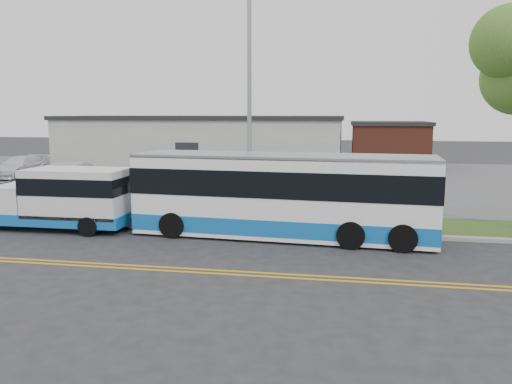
% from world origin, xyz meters
% --- Properties ---
extents(ground, '(140.00, 140.00, 0.00)m').
position_xyz_m(ground, '(0.00, 0.00, 0.00)').
color(ground, '#28282B').
rests_on(ground, ground).
extents(lane_line_north, '(70.00, 0.12, 0.01)m').
position_xyz_m(lane_line_north, '(0.00, -3.85, 0.01)').
color(lane_line_north, gold).
rests_on(lane_line_north, ground).
extents(lane_line_south, '(70.00, 0.12, 0.01)m').
position_xyz_m(lane_line_south, '(0.00, -4.15, 0.01)').
color(lane_line_south, gold).
rests_on(lane_line_south, ground).
extents(curb, '(80.00, 0.30, 0.15)m').
position_xyz_m(curb, '(0.00, 1.10, 0.07)').
color(curb, '#9E9B93').
rests_on(curb, ground).
extents(verge, '(80.00, 3.30, 0.10)m').
position_xyz_m(verge, '(0.00, 2.90, 0.05)').
color(verge, '#374C19').
rests_on(verge, ground).
extents(parking_lot, '(80.00, 25.00, 0.10)m').
position_xyz_m(parking_lot, '(0.00, 17.00, 0.05)').
color(parking_lot, '#4C4C4F').
rests_on(parking_lot, ground).
extents(commercial_building, '(25.40, 10.40, 4.35)m').
position_xyz_m(commercial_building, '(-6.00, 27.00, 2.18)').
color(commercial_building, '#9E9E99').
rests_on(commercial_building, ground).
extents(brick_wing, '(6.30, 7.30, 3.90)m').
position_xyz_m(brick_wing, '(10.50, 26.00, 1.96)').
color(brick_wing, brown).
rests_on(brick_wing, ground).
extents(streetlight_near, '(0.35, 1.53, 9.50)m').
position_xyz_m(streetlight_near, '(3.00, 2.73, 5.23)').
color(streetlight_near, gray).
rests_on(streetlight_near, verge).
extents(shuttle_bus, '(6.39, 2.19, 2.44)m').
position_xyz_m(shuttle_bus, '(-4.04, 0.26, 1.30)').
color(shuttle_bus, '#1060B2').
rests_on(shuttle_bus, ground).
extents(transit_bus, '(11.28, 3.25, 3.09)m').
position_xyz_m(transit_bus, '(4.66, 0.60, 1.56)').
color(transit_bus, white).
rests_on(transit_bus, ground).
extents(pedestrian, '(0.68, 0.48, 1.76)m').
position_xyz_m(pedestrian, '(-6.13, 1.90, 0.98)').
color(pedestrian, black).
rests_on(pedestrian, verge).
extents(parked_car_a, '(1.68, 4.78, 1.58)m').
position_xyz_m(parked_car_a, '(-9.25, 9.22, 0.89)').
color(parked_car_a, '#A6A9AD').
rests_on(parked_car_a, parking_lot).
extents(parked_car_b, '(2.12, 5.05, 1.46)m').
position_xyz_m(parked_car_b, '(-15.86, 14.15, 0.83)').
color(parked_car_b, silver).
rests_on(parked_car_b, parking_lot).
extents(grocery_bag_left, '(0.32, 0.32, 0.32)m').
position_xyz_m(grocery_bag_left, '(-6.43, 1.65, 0.26)').
color(grocery_bag_left, white).
rests_on(grocery_bag_left, verge).
extents(grocery_bag_right, '(0.32, 0.32, 0.32)m').
position_xyz_m(grocery_bag_right, '(-5.83, 2.15, 0.26)').
color(grocery_bag_right, white).
rests_on(grocery_bag_right, verge).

